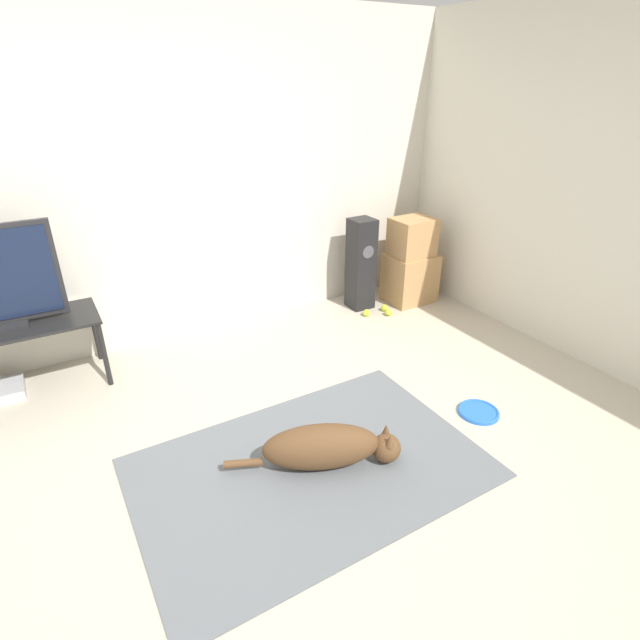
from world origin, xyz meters
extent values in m
plane|color=#BCB29E|center=(0.00, 0.00, 0.00)|extent=(12.00, 12.00, 0.00)
cube|color=beige|center=(0.00, 2.10, 1.27)|extent=(8.00, 0.06, 2.55)
cube|color=beige|center=(2.60, 0.00, 1.27)|extent=(0.06, 8.00, 2.55)
cube|color=slate|center=(0.16, 0.08, 0.01)|extent=(1.93, 1.28, 0.01)
ellipsoid|color=brown|center=(0.22, 0.06, 0.15)|extent=(0.70, 0.48, 0.27)
sphere|color=brown|center=(0.56, -0.09, 0.10)|extent=(0.17, 0.17, 0.17)
cone|color=brown|center=(0.58, -0.05, 0.19)|extent=(0.05, 0.05, 0.08)
cone|color=brown|center=(0.55, -0.14, 0.19)|extent=(0.05, 0.05, 0.08)
cylinder|color=brown|center=(-0.18, 0.23, 0.07)|extent=(0.21, 0.13, 0.04)
cylinder|color=blue|center=(1.37, -0.04, 0.01)|extent=(0.27, 0.27, 0.02)
torus|color=blue|center=(1.37, -0.04, 0.02)|extent=(0.27, 0.27, 0.02)
cube|color=tan|center=(2.16, 1.64, 0.24)|extent=(0.45, 0.37, 0.47)
cube|color=tan|center=(2.15, 1.64, 0.65)|extent=(0.38, 0.31, 0.36)
cube|color=black|center=(1.66, 1.77, 0.43)|extent=(0.21, 0.21, 0.86)
cylinder|color=#4C4C51|center=(1.66, 1.66, 0.58)|extent=(0.12, 0.00, 0.12)
cube|color=black|center=(-1.21, 1.78, 0.50)|extent=(1.15, 0.48, 0.02)
cylinder|color=black|center=(-0.67, 1.56, 0.25)|extent=(0.04, 0.04, 0.49)
cylinder|color=black|center=(-0.67, 1.99, 0.25)|extent=(0.04, 0.04, 0.49)
cube|color=#232326|center=(-1.21, 1.78, 0.52)|extent=(0.29, 0.20, 0.02)
sphere|color=#C6E033|center=(1.78, 1.45, 0.03)|extent=(0.07, 0.07, 0.07)
sphere|color=#C6E033|center=(1.59, 1.55, 0.03)|extent=(0.07, 0.07, 0.07)
sphere|color=#C6E033|center=(1.80, 1.55, 0.03)|extent=(0.07, 0.07, 0.07)
cube|color=#B7B7BC|center=(-1.35, 1.80, 0.04)|extent=(0.29, 0.28, 0.07)
camera|label=1|loc=(-0.90, -1.83, 2.02)|focal=28.00mm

